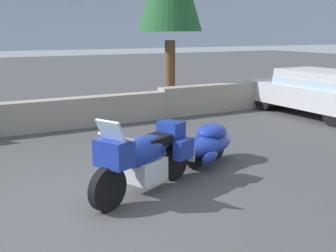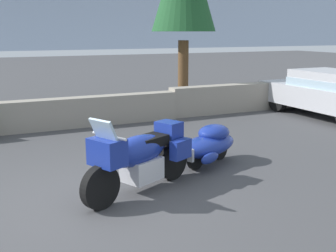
# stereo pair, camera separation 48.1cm
# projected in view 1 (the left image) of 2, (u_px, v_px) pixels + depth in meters

# --- Properties ---
(ground_plane) EXTENTS (80.00, 80.00, 0.00)m
(ground_plane) POSITION_uv_depth(u_px,v_px,m) (88.00, 206.00, 6.18)
(ground_plane) COLOR #424244
(touring_motorcycle) EXTENTS (2.15, 1.31, 1.33)m
(touring_motorcycle) POSITION_uv_depth(u_px,v_px,m) (144.00, 156.00, 6.54)
(touring_motorcycle) COLOR black
(touring_motorcycle) RESTS_ON ground
(car_shaped_trailer) EXTENTS (2.15, 1.27, 0.76)m
(car_shaped_trailer) POSITION_uv_depth(u_px,v_px,m) (207.00, 143.00, 8.11)
(car_shaped_trailer) COLOR black
(car_shaped_trailer) RESTS_ON ground
(sedan_at_right_edge) EXTENTS (1.90, 4.53, 1.41)m
(sedan_at_right_edge) POSITION_uv_depth(u_px,v_px,m) (317.00, 91.00, 12.72)
(sedan_at_right_edge) COLOR black
(sedan_at_right_edge) RESTS_ON ground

